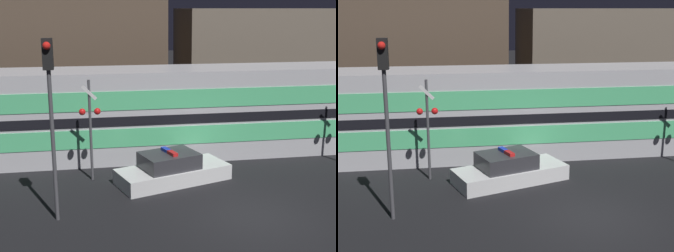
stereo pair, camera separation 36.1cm
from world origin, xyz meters
The scene contains 7 objects.
ground_plane centered at (0.00, 0.00, 0.00)m, with size 120.00×120.00×0.00m, color black.
train centered at (-1.78, 6.94, 1.95)m, with size 22.97×2.89×3.90m.
police_car centered at (-2.02, 3.45, 0.47)m, with size 4.58×2.96×1.28m.
crossing_signal_far centered at (-5.01, 4.13, 2.32)m, with size 0.81×0.30×3.89m.
traffic_light_corner centered at (-6.14, 0.77, 3.96)m, with size 0.30×0.46×5.62m.
building_left centered at (-5.32, 15.25, 3.53)m, with size 9.33×6.01×7.05m.
building_center centered at (5.94, 15.97, 3.22)m, with size 10.23×5.85×6.43m.
Camera 1 is at (-4.99, -13.11, 6.44)m, focal length 50.00 mm.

